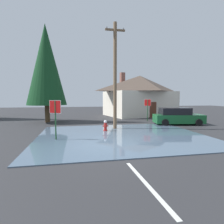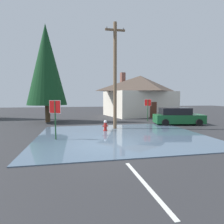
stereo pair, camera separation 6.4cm
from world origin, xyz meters
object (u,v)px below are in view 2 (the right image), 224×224
at_px(utility_pole, 115,75).
at_px(stop_sign_near, 55,112).
at_px(stop_sign_far, 148,106).
at_px(parked_car, 177,117).
at_px(house, 140,95).
at_px(fire_hydrant, 105,126).
at_px(pine_tree_mid_left, 46,65).

bearing_deg(utility_pole, stop_sign_near, -144.97).
relative_size(stop_sign_far, parked_car, 0.50).
xyz_separation_m(stop_sign_far, house, (1.32, 6.19, 1.23)).
bearing_deg(parked_car, fire_hydrant, -163.93).
height_order(utility_pole, house, utility_pole).
height_order(stop_sign_far, house, house).
bearing_deg(fire_hydrant, house, 58.73).
distance_m(fire_hydrant, utility_pole, 4.20).
bearing_deg(utility_pole, stop_sign_far, 42.21).
distance_m(utility_pole, house, 11.91).
xyz_separation_m(stop_sign_far, pine_tree_mid_left, (-10.61, 1.36, 4.22)).
bearing_deg(parked_car, house, 93.34).
bearing_deg(pine_tree_mid_left, fire_hydrant, -50.70).
distance_m(stop_sign_far, pine_tree_mid_left, 11.50).
distance_m(stop_sign_near, parked_car, 11.58).
distance_m(utility_pole, parked_car, 7.44).
xyz_separation_m(fire_hydrant, utility_pole, (0.93, 0.87, 4.01)).
xyz_separation_m(fire_hydrant, parked_car, (7.30, 2.10, 0.35)).
height_order(utility_pole, stop_sign_far, utility_pole).
relative_size(fire_hydrant, house, 0.08).
height_order(stop_sign_near, house, house).
bearing_deg(pine_tree_mid_left, house, 22.02).
relative_size(fire_hydrant, pine_tree_mid_left, 0.09).
xyz_separation_m(parked_car, pine_tree_mid_left, (-12.47, 4.21, 5.16)).
bearing_deg(house, parked_car, -86.66).
height_order(fire_hydrant, stop_sign_far, stop_sign_far).
relative_size(utility_pole, house, 0.78).
distance_m(utility_pole, stop_sign_far, 6.67).
bearing_deg(fire_hydrant, pine_tree_mid_left, 129.30).
xyz_separation_m(fire_hydrant, stop_sign_far, (5.44, 4.96, 1.29)).
bearing_deg(pine_tree_mid_left, stop_sign_far, -7.30).
xyz_separation_m(stop_sign_far, parked_car, (1.85, -2.85, -0.94)).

